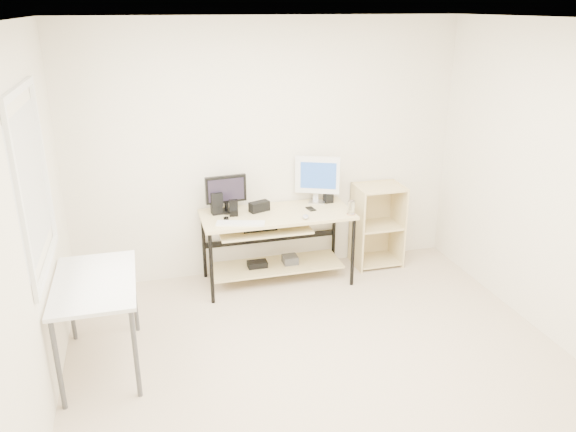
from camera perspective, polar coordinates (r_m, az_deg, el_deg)
The scene contains 16 objects.
room at distance 3.88m, azimuth 2.64°, elevation -0.05°, with size 4.01×4.01×2.62m.
desk at distance 5.64m, azimuth -1.38°, elevation -1.71°, with size 1.50×0.65×0.75m.
side_table at distance 4.51m, azimuth -18.99°, elevation -7.13°, with size 0.60×1.00×0.75m.
shelf_unit at distance 6.18m, azimuth 8.92°, elevation -0.80°, with size 0.50×0.40×0.90m.
black_monitor at distance 5.56m, azimuth -6.33°, elevation 2.50°, with size 0.41×0.17×0.37m.
white_imac at distance 5.79m, azimuth 3.02°, elevation 4.04°, with size 0.44×0.23×0.49m.
keyboard at distance 5.30m, azimuth -4.84°, elevation -0.74°, with size 0.46×0.13×0.02m, color white.
mouse at distance 5.43m, azimuth 1.80°, elevation -0.07°, with size 0.06×0.10×0.03m, color #AEAEB3.
center_speaker at distance 5.60m, azimuth -2.94°, elevation 0.97°, with size 0.20×0.09×0.10m, color black.
speaker_left at distance 5.55m, azimuth -7.30°, elevation 1.37°, with size 0.12×0.12×0.22m.
speaker_right at distance 5.87m, azimuth 4.11°, elevation 1.88°, with size 0.09×0.09×0.10m, color black.
audio_controller at distance 5.49m, azimuth -5.56°, elevation 0.82°, with size 0.08×0.05×0.17m, color black.
volume_puck at distance 5.43m, azimuth -6.31°, elevation -0.24°, with size 0.05×0.05×0.02m, color black.
smartphone at distance 5.67m, azimuth 2.33°, elevation 0.73°, with size 0.07×0.12×0.01m, color black.
coaster at distance 5.57m, azimuth 6.41°, elevation 0.21°, with size 0.09×0.09×0.01m, color #AA714D.
drinking_glass at distance 5.55m, azimuth 6.44°, elevation 0.88°, with size 0.07×0.07×0.13m, color white.
Camera 1 is at (-1.25, -3.41, 2.69)m, focal length 35.00 mm.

